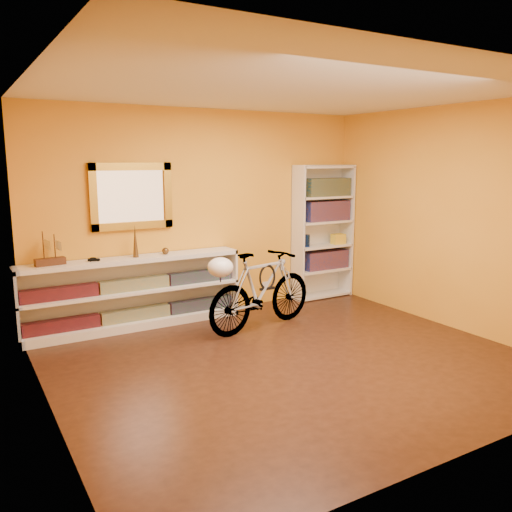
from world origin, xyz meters
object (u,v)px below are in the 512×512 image
bookcase (323,232)px  helmet (220,267)px  bicycle (261,290)px  console_unit (134,293)px

bookcase → helmet: 2.30m
bicycle → console_unit: bearing=47.1°
console_unit → helmet: (0.69, -0.90, 0.40)m
helmet → bicycle: bearing=11.5°
console_unit → bicycle: bicycle is taller
console_unit → helmet: bearing=-52.6°
console_unit → bookcase: (2.80, 0.03, 0.52)m
bookcase → bicycle: 1.78m
console_unit → bookcase: 2.84m
bookcase → bicycle: (-1.51, -0.81, -0.48)m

